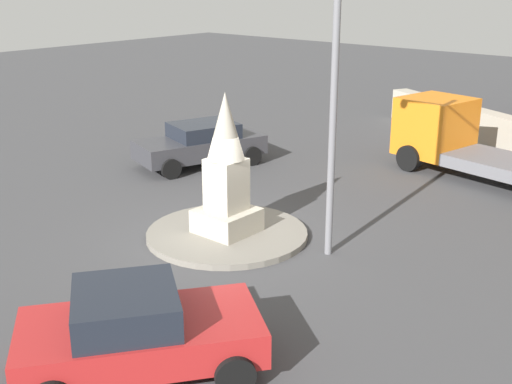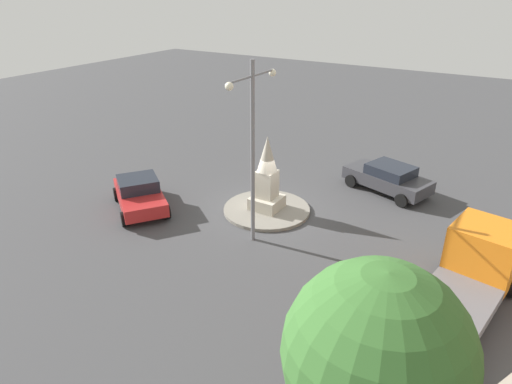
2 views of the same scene
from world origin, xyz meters
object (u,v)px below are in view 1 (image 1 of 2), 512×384
at_px(monument, 226,172).
at_px(truck_orange_parked_right, 459,140).
at_px(car_dark_grey_near_island, 201,143).
at_px(car_red_waiting, 137,331).
at_px(streetlamp, 335,65).

bearing_deg(monument, truck_orange_parked_right, -102.30).
bearing_deg(car_dark_grey_near_island, truck_orange_parked_right, -145.32).
bearing_deg(car_red_waiting, streetlamp, -86.55).
bearing_deg(streetlamp, monument, 17.63).
bearing_deg(car_red_waiting, monument, -61.16).
xyz_separation_m(streetlamp, car_red_waiting, (-0.35, 5.83, -3.53)).
xyz_separation_m(car_dark_grey_near_island, truck_orange_parked_right, (-6.80, -4.71, 0.34)).
relative_size(car_dark_grey_near_island, car_red_waiting, 1.09).
relative_size(streetlamp, car_dark_grey_near_island, 1.56).
height_order(car_dark_grey_near_island, truck_orange_parked_right, truck_orange_parked_right).
relative_size(car_dark_grey_near_island, truck_orange_parked_right, 0.74).
xyz_separation_m(monument, streetlamp, (-2.43, -0.77, 2.63)).
distance_m(streetlamp, car_red_waiting, 6.82).
relative_size(streetlamp, truck_orange_parked_right, 1.16).
height_order(streetlamp, car_dark_grey_near_island, streetlamp).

